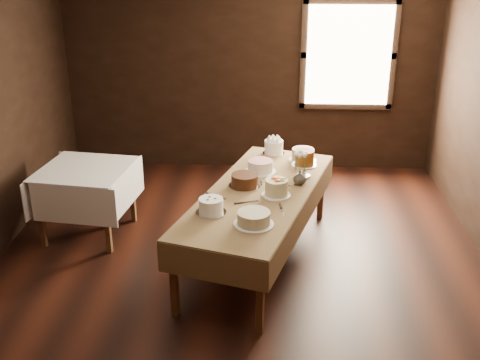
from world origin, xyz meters
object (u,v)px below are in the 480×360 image
object	(u,v)px
cake_caramel	(304,165)
cake_swirl	(211,206)
cake_speckled	(303,155)
cake_server_c	(261,178)
cake_chocolate	(245,181)
flower_vase	(300,178)
side_table	(85,176)
cake_server_b	(283,212)
cake_meringue	(274,147)
cake_lattice	(260,167)
cake_server_e	(220,197)
display_table	(259,197)
cake_cream	(254,219)
cake_server_d	(294,185)
cake_server_a	(251,202)

from	to	relation	value
cake_caramel	cake_swirl	world-z (taller)	cake_caramel
cake_speckled	cake_server_c	world-z (taller)	cake_speckled
cake_chocolate	cake_caramel	bearing A→B (deg)	25.24
flower_vase	cake_speckled	bearing A→B (deg)	84.40
side_table	cake_server_b	bearing A→B (deg)	-24.00
cake_chocolate	cake_server_b	size ratio (longest dim) A/B	1.55
cake_meringue	cake_server_c	world-z (taller)	cake_meringue
cake_lattice	cake_server_c	world-z (taller)	cake_lattice
side_table	cake_server_e	size ratio (longest dim) A/B	4.29
cake_speckled	cake_swirl	world-z (taller)	cake_speckled
display_table	cake_cream	xyz separation A→B (m)	(-0.03, -0.71, 0.11)
cake_speckled	cake_server_b	world-z (taller)	cake_speckled
cake_cream	cake_server_d	xyz separation A→B (m)	(0.38, 0.88, -0.05)
display_table	cake_lattice	size ratio (longest dim) A/B	7.96
cake_swirl	cake_server_d	distance (m)	1.02
cake_server_d	cake_server_c	bearing A→B (deg)	135.47
cake_server_b	cake_cream	bearing A→B (deg)	-54.00
side_table	cake_meringue	size ratio (longest dim) A/B	3.61
cake_lattice	cake_meringue	bearing A→B (deg)	75.83
cake_swirl	cake_server_c	distance (m)	0.93
cake_caramel	cake_server_e	xyz separation A→B (m)	(-0.83, -0.57, -0.12)
cake_speckled	cake_server_a	size ratio (longest dim) A/B	1.39
display_table	cake_speckled	bearing A→B (deg)	61.24
cake_swirl	cake_server_d	size ratio (longest dim) A/B	1.29
cake_meringue	cake_caramel	world-z (taller)	cake_caramel
cake_caramel	cake_server_d	xyz separation A→B (m)	(-0.11, -0.24, -0.12)
cake_chocolate	cake_server_e	world-z (taller)	cake_chocolate
cake_server_b	cake_server_c	xyz separation A→B (m)	(-0.21, 0.77, 0.00)
cake_caramel	cake_cream	size ratio (longest dim) A/B	0.75
cake_speckled	cake_cream	distance (m)	1.64
display_table	flower_vase	xyz separation A→B (m)	(0.40, 0.20, 0.13)
cake_swirl	cake_server_a	bearing A→B (deg)	35.72
display_table	cake_server_e	xyz separation A→B (m)	(-0.37, -0.16, 0.06)
cake_caramel	cake_server_a	distance (m)	0.85
cake_cream	cake_server_e	xyz separation A→B (m)	(-0.34, 0.55, -0.05)
cake_chocolate	cake_server_d	world-z (taller)	cake_chocolate
side_table	cake_server_a	size ratio (longest dim) A/B	4.29
cake_server_e	flower_vase	bearing A→B (deg)	59.31
flower_vase	cake_chocolate	bearing A→B (deg)	-171.92
cake_caramel	cake_server_a	size ratio (longest dim) A/B	1.24
cake_chocolate	cake_server_e	bearing A→B (deg)	-128.57
display_table	cake_chocolate	world-z (taller)	cake_chocolate
cake_lattice	cake_server_a	size ratio (longest dim) A/B	1.37
cake_cream	cake_server_a	world-z (taller)	cake_cream
cake_caramel	flower_vase	bearing A→B (deg)	-104.20
cake_caramel	cake_server_b	size ratio (longest dim) A/B	1.24
cake_meringue	cake_cream	distance (m)	1.79
cake_server_a	side_table	bearing A→B (deg)	138.06
cake_lattice	cake_speckled	bearing A→B (deg)	36.79
cake_caramel	cake_server_c	world-z (taller)	cake_caramel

